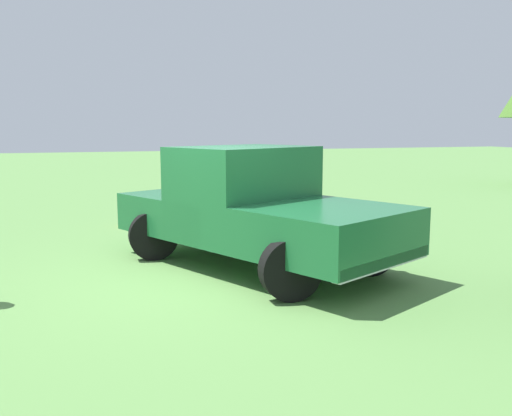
% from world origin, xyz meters
% --- Properties ---
extents(ground_plane, '(80.00, 80.00, 0.00)m').
position_xyz_m(ground_plane, '(0.00, 0.00, 0.00)').
color(ground_plane, '#5B8C47').
extents(pickup_truck, '(3.80, 5.00, 1.81)m').
position_xyz_m(pickup_truck, '(0.92, 0.40, 0.93)').
color(pickup_truck, black).
rests_on(pickup_truck, ground_plane).
extents(traffic_cone, '(0.32, 0.32, 0.55)m').
position_xyz_m(traffic_cone, '(-0.55, 4.43, 0.28)').
color(traffic_cone, orange).
rests_on(traffic_cone, ground_plane).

